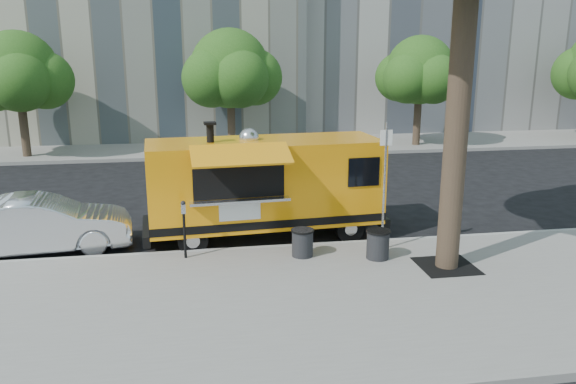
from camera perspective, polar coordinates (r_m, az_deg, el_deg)
name	(u,v)px	position (r m, az deg, el deg)	size (l,w,h in m)	color
ground	(304,238)	(14.54, 1.67, -4.64)	(120.00, 120.00, 0.00)	black
sidewalk	(345,302)	(10.90, 5.77, -11.03)	(60.00, 6.00, 0.15)	gray
curb	(312,247)	(13.66, 2.42, -5.60)	(60.00, 0.14, 0.16)	#999993
far_sidewalk	(251,147)	(27.52, -3.73, 4.61)	(60.00, 5.00, 0.15)	gray
tree_well	(446,266)	(12.77, 15.78, -7.24)	(1.20, 1.20, 0.02)	black
far_tree_a	(18,72)	(26.83, -25.78, 10.94)	(3.42, 3.42, 5.36)	#33261C
far_tree_b	(230,69)	(26.26, -5.91, 12.34)	(3.60, 3.60, 5.50)	#33261C
far_tree_c	(420,70)	(28.02, 13.26, 11.93)	(3.24, 3.24, 5.21)	#33261C
sign_post	(384,179)	(12.99, 9.78, 1.30)	(0.28, 0.06, 3.00)	silver
parking_meter	(184,223)	(12.71, -10.52, -3.07)	(0.11, 0.11, 1.33)	black
food_truck	(264,185)	(14.15, -2.46, 0.76)	(6.23, 3.14, 3.00)	#FF9A0D
sedan	(41,225)	(14.57, -23.79, -3.06)	(1.44, 4.14, 1.36)	silver
trash_bin_left	(302,242)	(12.77, 1.48, -5.09)	(0.52, 0.52, 0.63)	black
trash_bin_right	(378,243)	(12.78, 9.12, -5.18)	(0.55, 0.55, 0.66)	black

